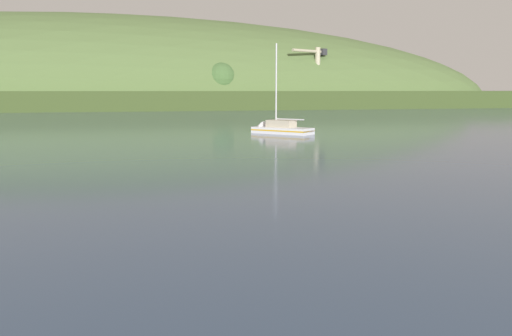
# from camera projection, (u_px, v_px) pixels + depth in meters

# --- Properties ---
(far_shoreline_hill) EXTENTS (411.65, 128.95, 66.15)m
(far_shoreline_hill) POSITION_uv_depth(u_px,v_px,m) (99.00, 106.00, 197.31)
(far_shoreline_hill) COLOR #3C4E24
(far_shoreline_hill) RESTS_ON ground
(dockside_crane) EXTENTS (15.07, 7.66, 20.31)m
(dockside_crane) POSITION_uv_depth(u_px,v_px,m) (317.00, 78.00, 184.68)
(dockside_crane) COLOR #4C4C51
(dockside_crane) RESTS_ON ground
(sailboat_outer_reach) EXTENTS (7.84, 9.21, 13.23)m
(sailboat_outer_reach) POSITION_uv_depth(u_px,v_px,m) (276.00, 131.00, 72.82)
(sailboat_outer_reach) COLOR white
(sailboat_outer_reach) RESTS_ON ground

